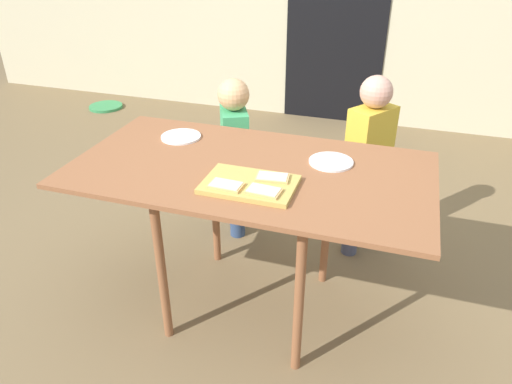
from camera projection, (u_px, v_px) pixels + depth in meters
ground_plane at (251, 305)px, 2.41m from camera, size 16.00×16.00×0.00m
house_door at (337, 11)px, 4.20m from camera, size 0.90×0.02×2.00m
dining_table at (250, 182)px, 2.06m from camera, size 1.53×0.81×0.77m
cutting_board at (250, 184)px, 1.87m from camera, size 0.36×0.24×0.02m
pizza_slice_near_right at (264, 191)px, 1.79m from camera, size 0.14×0.09×0.01m
pizza_slice_near_left at (226, 185)px, 1.83m from camera, size 0.13×0.09×0.01m
pizza_slice_far_right at (272, 177)px, 1.89m from camera, size 0.14×0.10×0.01m
plate_white_right at (331, 162)px, 2.06m from camera, size 0.19×0.19×0.01m
plate_white_left at (181, 137)px, 2.30m from camera, size 0.19×0.19×0.01m
child_left at (235, 148)px, 2.74m from camera, size 0.23×0.28×0.96m
child_right at (368, 158)px, 2.54m from camera, size 0.25×0.28×1.03m
garden_hose_coil at (106, 107)px, 4.96m from camera, size 0.34×0.34×0.03m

